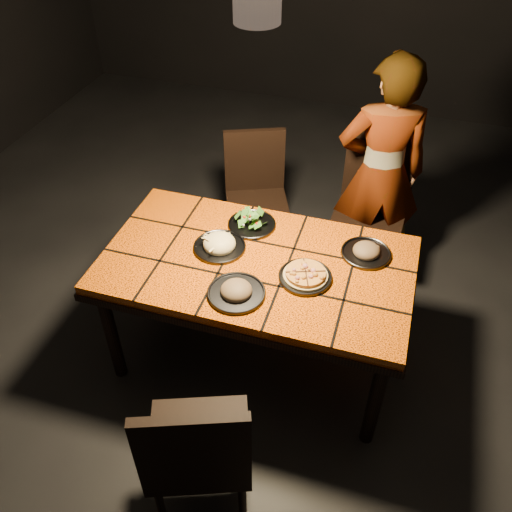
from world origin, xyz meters
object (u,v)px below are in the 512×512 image
(chair_far_left, at_px, (256,189))
(plate_pizza, at_px, (305,276))
(chair_far_right, at_px, (373,199))
(diner, at_px, (380,174))
(plate_pasta, at_px, (219,245))
(chair_near, at_px, (197,452))
(dining_table, at_px, (257,272))

(chair_far_left, height_order, plate_pizza, chair_far_left)
(chair_far_right, distance_m, diner, 0.21)
(plate_pizza, distance_m, plate_pasta, 0.50)
(chair_near, relative_size, plate_pasta, 3.44)
(diner, bearing_deg, plate_pizza, 61.02)
(dining_table, distance_m, plate_pizza, 0.29)
(chair_near, height_order, plate_pizza, chair_near)
(chair_near, bearing_deg, chair_far_left, -100.56)
(chair_near, bearing_deg, diner, -123.85)
(chair_far_left, xyz_separation_m, chair_far_right, (0.79, 0.04, 0.05))
(dining_table, relative_size, diner, 1.05)
(chair_near, height_order, plate_pasta, chair_near)
(chair_far_left, xyz_separation_m, diner, (0.81, 0.02, 0.25))
(plate_pasta, bearing_deg, chair_far_left, 95.03)
(plate_pasta, bearing_deg, diner, 52.40)
(chair_far_left, relative_size, plate_pizza, 3.18)
(dining_table, xyz_separation_m, plate_pasta, (-0.22, 0.04, 0.10))
(dining_table, distance_m, chair_near, 0.99)
(chair_far_left, distance_m, diner, 0.85)
(plate_pizza, height_order, plate_pasta, plate_pasta)
(chair_near, distance_m, chair_far_right, 2.02)
(chair_near, height_order, diner, diner)
(chair_far_left, height_order, diner, diner)
(plate_pizza, bearing_deg, dining_table, 168.73)
(chair_far_left, xyz_separation_m, plate_pizza, (0.57, -1.01, 0.25))
(chair_far_left, distance_m, chair_far_right, 0.79)
(chair_near, height_order, chair_far_right, chair_far_right)
(chair_near, relative_size, plate_pizza, 3.35)
(dining_table, xyz_separation_m, plate_pizza, (0.27, -0.05, 0.10))
(dining_table, distance_m, diner, 1.11)
(chair_far_right, bearing_deg, plate_pasta, -124.01)
(chair_far_right, relative_size, plate_pasta, 3.57)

